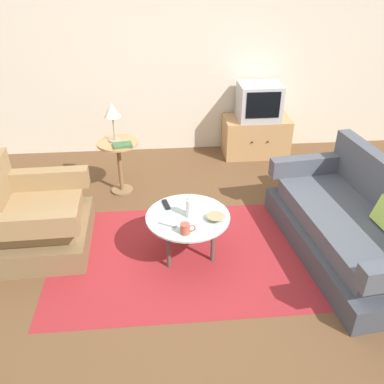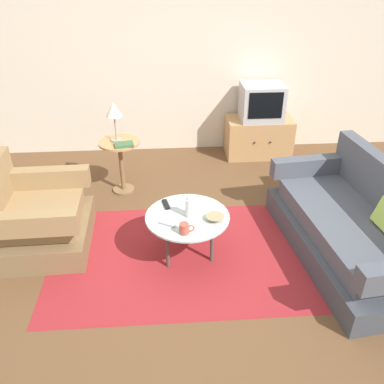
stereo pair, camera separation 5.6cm
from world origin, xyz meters
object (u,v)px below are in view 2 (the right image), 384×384
side_table (121,156)px  tv_remote_dark (166,204)px  television (262,102)px  bowl (215,218)px  mug (185,229)px  tv_remote_silver (167,224)px  couch (353,230)px  coffee_table (188,219)px  table_lamp (114,112)px  book (124,145)px  armchair (35,220)px  vase (190,206)px  tv_stand (258,137)px

side_table → tv_remote_dark: size_ratio=3.85×
television → bowl: (-0.88, -2.23, -0.29)m
mug → tv_remote_silver: 0.20m
bowl → couch: bearing=-0.2°
coffee_table → table_lamp: (-0.72, 1.30, 0.57)m
couch → side_table: couch is taller
side_table → mug: side_table is taller
mug → book: (-0.59, 1.41, 0.16)m
armchair → bowl: (1.69, -0.36, 0.18)m
armchair → table_lamp: 1.43m
television → vase: size_ratio=2.39×
couch → tv_stand: bearing=3.9°
vase → bowl: size_ratio=1.39×
coffee_table → tv_remote_silver: 0.23m
television → mug: television is taller
couch → tv_stand: 2.29m
bowl → coffee_table: bearing=160.7°
coffee_table → tv_remote_dark: bearing=134.8°
tv_remote_silver → couch: bearing=30.4°
mug → coffee_table: bearing=80.9°
couch → vase: bearing=80.5°
armchair → vase: 1.52m
side_table → tv_stand: 2.03m
television → table_lamp: bearing=-155.3°
armchair → bowl: armchair is taller
television → tv_remote_silver: television is taller
armchair → television: television is taller
side_table → tv_stand: bearing=26.0°
armchair → tv_remote_silver: bearing=70.8°
side_table → tv_stand: side_table is taller
armchair → tv_remote_dark: 1.27m
tv_stand → mug: mug is taller
side_table → bowl: 1.65m
television → tv_remote_silver: 2.64m
armchair → book: (0.82, 0.87, 0.36)m
vase → bowl: vase is taller
couch → tv_stand: (-0.41, 2.25, -0.02)m
couch → bowl: couch is taller
coffee_table → table_lamp: 1.59m
coffee_table → bowl: size_ratio=4.62×
table_lamp → couch: bearing=-31.6°
mug → book: 1.53m
television → table_lamp: (-1.85, -0.85, 0.22)m
vase → bowl: (0.22, -0.08, -0.09)m
armchair → table_lamp: table_lamp is taller
coffee_table → book: 1.33m
tv_remote_dark → tv_stand: bearing=-45.8°
vase → tv_remote_dark: (-0.21, 0.20, -0.10)m
bowl → book: size_ratio=0.73×
armchair → television: bearing=124.4°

